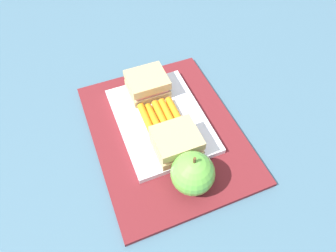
{
  "coord_description": "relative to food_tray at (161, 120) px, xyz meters",
  "views": [
    {
      "loc": [
        0.33,
        -0.13,
        0.5
      ],
      "look_at": [
        0.01,
        0.0,
        0.04
      ],
      "focal_mm": 32.27,
      "sensor_mm": 36.0,
      "label": 1
    }
  ],
  "objects": [
    {
      "name": "ground_plane",
      "position": [
        0.03,
        0.0,
        -0.02
      ],
      "size": [
        2.4,
        2.4,
        0.0
      ],
      "primitive_type": "plane",
      "color": "#42667A"
    },
    {
      "name": "lunchbag_mat",
      "position": [
        0.03,
        0.0,
        -0.01
      ],
      "size": [
        0.36,
        0.28,
        0.01
      ],
      "primitive_type": "cube",
      "color": "maroon",
      "rests_on": "ground_plane"
    },
    {
      "name": "food_tray",
      "position": [
        0.0,
        0.0,
        0.0
      ],
      "size": [
        0.23,
        0.17,
        0.01
      ],
      "primitive_type": "cube",
      "color": "white",
      "rests_on": "lunchbag_mat"
    },
    {
      "name": "sandwich_half_left",
      "position": [
        -0.08,
        0.0,
        0.03
      ],
      "size": [
        0.07,
        0.08,
        0.04
      ],
      "color": "tan",
      "rests_on": "food_tray"
    },
    {
      "name": "sandwich_half_right",
      "position": [
        0.08,
        0.0,
        0.03
      ],
      "size": [
        0.07,
        0.08,
        0.04
      ],
      "color": "tan",
      "rests_on": "food_tray"
    },
    {
      "name": "carrot_sticks_bundle",
      "position": [
        0.0,
        0.0,
        0.01
      ],
      "size": [
        0.08,
        0.07,
        0.02
      ],
      "color": "orange",
      "rests_on": "food_tray"
    },
    {
      "name": "apple",
      "position": [
        0.15,
        -0.0,
        0.03
      ],
      "size": [
        0.08,
        0.08,
        0.09
      ],
      "color": "#66B742",
      "rests_on": "lunchbag_mat"
    }
  ]
}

